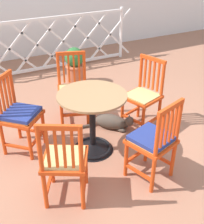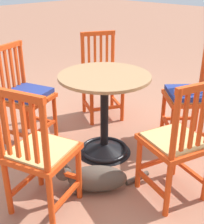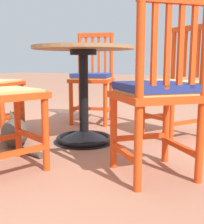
% 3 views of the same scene
% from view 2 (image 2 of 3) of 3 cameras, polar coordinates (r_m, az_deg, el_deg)
% --- Properties ---
extents(ground_plane, '(24.00, 24.00, 0.00)m').
position_cam_2_polar(ground_plane, '(2.81, -1.95, -7.26)').
color(ground_plane, '#A36B51').
extents(cafe_table, '(0.76, 0.76, 0.73)m').
position_cam_2_polar(cafe_table, '(2.66, 0.44, -2.22)').
color(cafe_table, black).
rests_on(cafe_table, ground_plane).
extents(orange_chair_near_fence, '(0.50, 0.50, 0.91)m').
position_cam_2_polar(orange_chair_near_fence, '(2.89, -14.10, 2.85)').
color(orange_chair_near_fence, '#D64214').
rests_on(orange_chair_near_fence, ground_plane).
extents(orange_chair_facing_out, '(0.50, 0.50, 0.91)m').
position_cam_2_polar(orange_chair_facing_out, '(2.00, -11.69, -7.73)').
color(orange_chair_facing_out, '#D64214').
rests_on(orange_chair_facing_out, ground_plane).
extents(orange_chair_at_corner, '(0.51, 0.51, 0.91)m').
position_cam_2_polar(orange_chair_at_corner, '(2.13, 13.96, -5.77)').
color(orange_chair_at_corner, '#D64214').
rests_on(orange_chair_at_corner, ground_plane).
extents(orange_chair_by_planter, '(0.57, 0.57, 0.91)m').
position_cam_2_polar(orange_chair_by_planter, '(2.91, 16.14, 2.80)').
color(orange_chair_by_planter, '#D64214').
rests_on(orange_chair_by_planter, ground_plane).
extents(orange_chair_tucked_in, '(0.54, 0.54, 0.91)m').
position_cam_2_polar(orange_chair_tucked_in, '(3.32, -0.04, 6.26)').
color(orange_chair_tucked_in, '#D64214').
rests_on(orange_chair_tucked_in, ground_plane).
extents(tabby_cat, '(0.64, 0.47, 0.23)m').
position_cam_2_polar(tabby_cat, '(2.32, -1.82, -12.26)').
color(tabby_cat, '#4C4238').
rests_on(tabby_cat, ground_plane).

